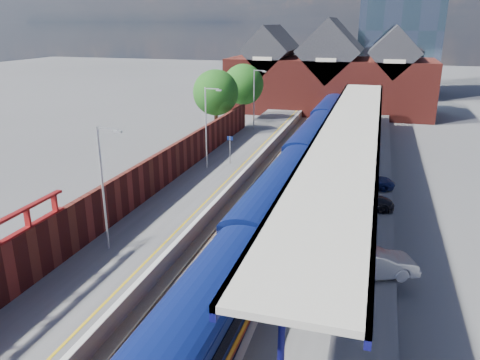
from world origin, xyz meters
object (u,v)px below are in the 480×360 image
at_px(lamp_post_b, 104,182).
at_px(lamp_post_d, 255,96).
at_px(train, 298,162).
at_px(lamp_post_c, 207,123).
at_px(platform_sign, 230,145).
at_px(parked_car_dark, 362,200).
at_px(parked_car_blue, 369,181).
at_px(parked_car_silver, 372,263).

relative_size(lamp_post_b, lamp_post_d, 1.00).
relative_size(train, lamp_post_c, 9.42).
distance_m(train, platform_sign, 6.75).
height_order(parked_car_dark, parked_car_blue, parked_car_dark).
height_order(train, lamp_post_b, lamp_post_b).
bearing_deg(lamp_post_c, platform_sign, 55.74).
xyz_separation_m(lamp_post_d, parked_car_silver, (14.14, -30.98, -3.25)).
height_order(lamp_post_d, parked_car_blue, lamp_post_d).
xyz_separation_m(train, lamp_post_c, (-7.86, -0.25, 2.87)).
relative_size(lamp_post_d, parked_car_dark, 1.61).
distance_m(lamp_post_b, parked_car_dark, 17.01).
bearing_deg(lamp_post_b, train, 64.20).
height_order(lamp_post_b, lamp_post_d, same).
xyz_separation_m(lamp_post_b, parked_car_silver, (14.14, 1.02, -3.25)).
bearing_deg(parked_car_dark, train, 33.45).
bearing_deg(lamp_post_d, train, -63.49).
xyz_separation_m(lamp_post_c, parked_car_silver, (14.14, -14.98, -3.25)).
xyz_separation_m(lamp_post_d, parked_car_dark, (13.25, -21.87, -3.36)).
distance_m(train, parked_car_blue, 5.95).
relative_size(lamp_post_b, lamp_post_c, 1.00).
relative_size(lamp_post_b, parked_car_silver, 1.56).
xyz_separation_m(lamp_post_c, parked_car_dark, (13.25, -5.87, -3.36)).
xyz_separation_m(parked_car_dark, parked_car_blue, (0.33, 4.59, -0.09)).
height_order(lamp_post_b, lamp_post_c, same).
height_order(lamp_post_b, parked_car_silver, lamp_post_b).
xyz_separation_m(train, parked_car_dark, (5.39, -6.12, -0.49)).
relative_size(lamp_post_c, parked_car_blue, 1.78).
relative_size(lamp_post_d, parked_car_blue, 1.78).
height_order(parked_car_silver, parked_car_blue, parked_car_silver).
xyz_separation_m(lamp_post_c, platform_sign, (1.36, 2.00, -2.30)).
bearing_deg(lamp_post_d, parked_car_dark, -58.79).
distance_m(train, lamp_post_c, 8.37).
bearing_deg(parked_car_silver, parked_car_dark, -17.22).
height_order(lamp_post_b, parked_car_dark, lamp_post_b).
distance_m(train, parked_car_dark, 8.17).
xyz_separation_m(platform_sign, parked_car_dark, (11.88, -7.87, -1.06)).
height_order(lamp_post_d, parked_car_dark, lamp_post_d).
bearing_deg(parked_car_blue, train, 75.13).
relative_size(lamp_post_d, platform_sign, 2.80).
bearing_deg(lamp_post_c, parked_car_silver, -46.65).
relative_size(platform_sign, parked_car_silver, 0.56).
distance_m(parked_car_dark, parked_car_blue, 4.61).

